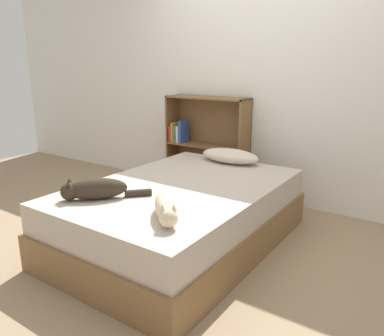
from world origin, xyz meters
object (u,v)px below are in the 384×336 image
object	(u,v)px
pillow	(230,156)
bookshelf	(206,144)
bed	(181,215)
cat_dark	(94,189)
cat_light	(166,207)

from	to	relation	value
pillow	bookshelf	world-z (taller)	bookshelf
bed	cat_dark	bearing A→B (deg)	-116.03
pillow	cat_light	distance (m)	1.46
cat_light	bookshelf	distance (m)	2.06
bed	pillow	distance (m)	0.88
bed	cat_light	bearing A→B (deg)	-61.68
pillow	cat_dark	size ratio (longest dim) A/B	1.18
bed	bookshelf	size ratio (longest dim) A/B	1.85
pillow	bookshelf	size ratio (longest dim) A/B	0.54
cat_dark	bookshelf	xyz separation A→B (m)	(-0.27, 1.88, -0.02)
bed	cat_light	distance (m)	0.75
cat_light	bookshelf	world-z (taller)	bookshelf
pillow	bookshelf	xyz separation A→B (m)	(-0.55, 0.44, -0.02)
cat_light	cat_dark	xyz separation A→B (m)	(-0.62, -0.02, -0.00)
pillow	cat_dark	xyz separation A→B (m)	(-0.28, -1.44, 0.01)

